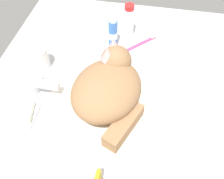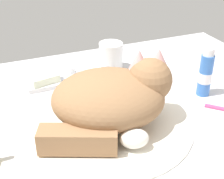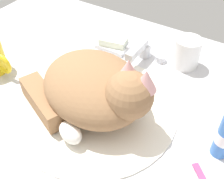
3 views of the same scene
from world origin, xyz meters
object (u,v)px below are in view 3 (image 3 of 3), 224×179
Objects in this scene: cat at (97,89)px; rinse_cup at (187,53)px; faucet at (142,50)px; soap_bar at (114,41)px.

cat is 28.02cm from rinse_cup.
rinse_cup reaches higher than faucet.
faucet is at bearing 92.85° from cat.
cat is (1.13, -22.80, 4.40)cm from faucet.
cat is at bearing -87.15° from faucet.
soap_bar is (-10.28, 23.09, -4.71)cm from cat.
faucet is 1.60× the size of rinse_cup.
faucet is 1.72× the size of soap_bar.
faucet is at bearing -163.51° from rinse_cup.
cat reaches higher than soap_bar.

